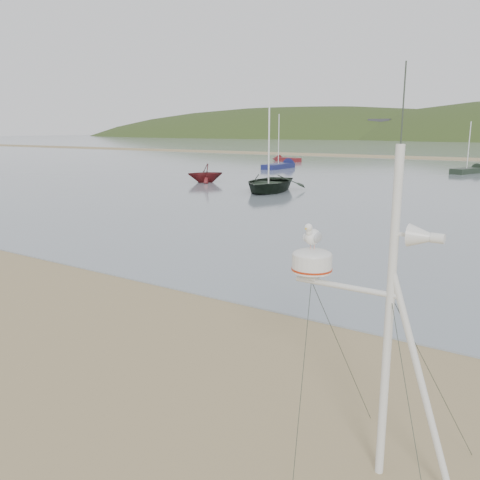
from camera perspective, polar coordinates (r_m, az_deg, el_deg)
The scene contains 7 objects.
ground at distance 9.26m, azimuth -13.06°, elevation -14.30°, with size 560.00×560.00×0.00m, color #8A754F.
mast_rig at distance 6.41m, azimuth 15.27°, elevation -15.46°, with size 2.13×2.27×4.80m.
boat_dark at distance 33.63m, azimuth 3.27°, elevation 10.17°, with size 3.98×1.15×5.58m, color black.
boat_red at distance 39.71m, azimuth -3.93°, elevation 8.44°, with size 2.37×1.45×2.74m, color #5A1417.
dinghy_red_far at distance 66.51m, azimuth 4.82°, elevation 9.03°, with size 4.70×2.13×1.11m.
sailboat_dark_mid at distance 53.26m, azimuth 24.69°, elevation 7.15°, with size 2.82×5.19×5.11m.
sailboat_blue_near at distance 55.27m, azimuth 5.12°, elevation 8.37°, with size 1.57×6.09×6.07m.
Camera 1 is at (6.16, -5.56, 4.10)m, focal length 38.00 mm.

